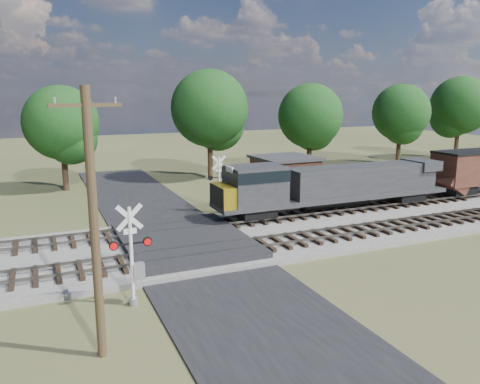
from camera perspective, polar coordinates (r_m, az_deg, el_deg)
name	(u,v)px	position (r m, az deg, el deg)	size (l,w,h in m)	color
ground	(187,249)	(27.31, -6.48, -6.94)	(160.00, 160.00, 0.00)	#3B4525
ballast_bed	(328,225)	(31.88, 10.73, -4.03)	(140.00, 10.00, 0.30)	gray
road	(187,248)	(27.30, -6.49, -6.86)	(7.00, 60.00, 0.08)	black
crossing_panel	(184,241)	(27.67, -6.80, -6.01)	(7.00, 9.00, 0.62)	#262628
track_near	(251,246)	(26.45, 1.30, -6.55)	(140.00, 2.60, 0.33)	black
track_far	(219,223)	(30.86, -2.58, -3.85)	(140.00, 2.60, 0.33)	black
crossing_signal_near	(134,264)	(20.16, -12.79, -8.55)	(1.78, 0.39, 4.42)	silver
crossing_signal_far	(218,189)	(34.95, -2.68, 0.37)	(1.75, 0.38, 4.35)	silver
utility_pole	(94,220)	(15.74, -17.40, -3.33)	(2.20, 0.43, 9.04)	#3E2E1C
equipment_shed	(285,176)	(41.19, 5.49, 2.00)	(5.20, 5.20, 3.45)	#45281D
treeline	(249,115)	(50.19, 1.08, 9.39)	(80.33, 10.72, 11.27)	black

